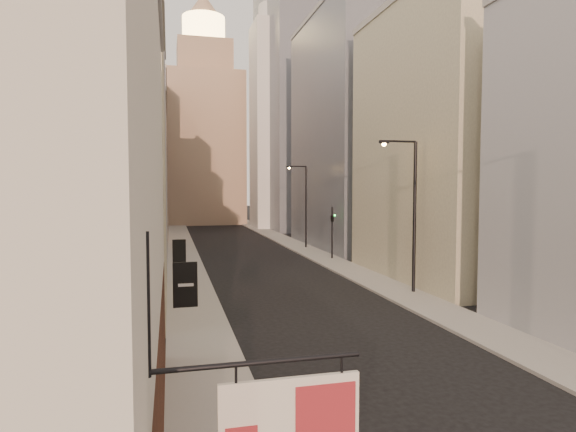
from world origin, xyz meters
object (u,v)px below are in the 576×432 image
object	(u,v)px
streetlamp_mid	(411,207)
traffic_light_right	(332,220)
white_tower	(277,118)
streetlamp_far	(304,202)
clock_tower	(205,131)

from	to	relation	value
streetlamp_mid	traffic_light_right	bearing A→B (deg)	90.24
white_tower	traffic_light_right	size ratio (longest dim) A/B	8.30
white_tower	streetlamp_far	distance (m)	31.72
traffic_light_right	clock_tower	bearing A→B (deg)	-61.81
white_tower	streetlamp_mid	size ratio (longest dim) A/B	4.26
clock_tower	white_tower	size ratio (longest dim) A/B	1.08
streetlamp_mid	streetlamp_far	size ratio (longest dim) A/B	1.06
clock_tower	streetlamp_far	distance (m)	45.04
traffic_light_right	streetlamp_mid	bearing A→B (deg)	109.28
clock_tower	traffic_light_right	xyz separation A→B (m)	(8.09, -51.25, -13.86)
clock_tower	streetlamp_mid	distance (m)	67.93
streetlamp_mid	clock_tower	bearing A→B (deg)	97.15
streetlamp_mid	traffic_light_right	xyz separation A→B (m)	(-0.01, 15.11, -1.80)
white_tower	traffic_light_right	distance (m)	40.20
streetlamp_mid	white_tower	bearing A→B (deg)	87.02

